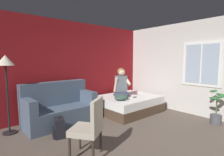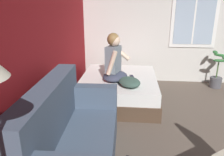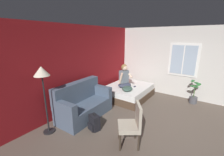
{
  "view_description": "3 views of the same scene",
  "coord_description": "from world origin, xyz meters",
  "px_view_note": "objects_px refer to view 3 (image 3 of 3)",
  "views": [
    {
      "loc": [
        -2.3,
        -1.66,
        1.6
      ],
      "look_at": [
        0.72,
        1.85,
        1.11
      ],
      "focal_mm": 28.0,
      "sensor_mm": 36.0,
      "label": 1
    },
    {
      "loc": [
        -2.55,
        1.78,
        1.83
      ],
      "look_at": [
        0.61,
        2.08,
        0.76
      ],
      "focal_mm": 35.0,
      "sensor_mm": 36.0,
      "label": 2
    },
    {
      "loc": [
        -3.37,
        -0.65,
        2.36
      ],
      "look_at": [
        0.42,
        2.04,
        1.04
      ],
      "focal_mm": 24.0,
      "sensor_mm": 36.0,
      "label": 3
    }
  ],
  "objects_px": {
    "couch": "(83,104)",
    "potted_plant": "(194,95)",
    "bed": "(128,92)",
    "person_seated": "(124,78)",
    "cell_phone": "(135,86)",
    "backpack": "(94,123)",
    "floor_lamp": "(42,78)",
    "throw_pillow": "(127,89)",
    "side_chair": "(132,123)"
  },
  "relations": [
    {
      "from": "couch",
      "to": "potted_plant",
      "type": "height_order",
      "value": "couch"
    },
    {
      "from": "bed",
      "to": "person_seated",
      "type": "height_order",
      "value": "person_seated"
    },
    {
      "from": "bed",
      "to": "couch",
      "type": "height_order",
      "value": "couch"
    },
    {
      "from": "cell_phone",
      "to": "backpack",
      "type": "bearing_deg",
      "value": -98.69
    },
    {
      "from": "couch",
      "to": "backpack",
      "type": "xyz_separation_m",
      "value": [
        -0.34,
        -0.74,
        -0.2
      ]
    },
    {
      "from": "floor_lamp",
      "to": "couch",
      "type": "bearing_deg",
      "value": -6.97
    },
    {
      "from": "throw_pillow",
      "to": "floor_lamp",
      "type": "relative_size",
      "value": 0.28
    },
    {
      "from": "couch",
      "to": "person_seated",
      "type": "distance_m",
      "value": 1.91
    },
    {
      "from": "person_seated",
      "to": "potted_plant",
      "type": "relative_size",
      "value": 1.03
    },
    {
      "from": "throw_pillow",
      "to": "cell_phone",
      "type": "bearing_deg",
      "value": -3.81
    },
    {
      "from": "floor_lamp",
      "to": "potted_plant",
      "type": "distance_m",
      "value": 4.98
    },
    {
      "from": "cell_phone",
      "to": "person_seated",
      "type": "bearing_deg",
      "value": -152.29
    },
    {
      "from": "backpack",
      "to": "throw_pillow",
      "type": "relative_size",
      "value": 0.95
    },
    {
      "from": "bed",
      "to": "couch",
      "type": "xyz_separation_m",
      "value": [
        -2.04,
        0.4,
        0.16
      ]
    },
    {
      "from": "backpack",
      "to": "cell_phone",
      "type": "relative_size",
      "value": 3.18
    },
    {
      "from": "throw_pillow",
      "to": "potted_plant",
      "type": "relative_size",
      "value": 0.56
    },
    {
      "from": "potted_plant",
      "to": "throw_pillow",
      "type": "bearing_deg",
      "value": 124.76
    },
    {
      "from": "cell_phone",
      "to": "side_chair",
      "type": "bearing_deg",
      "value": -75.0
    },
    {
      "from": "throw_pillow",
      "to": "potted_plant",
      "type": "distance_m",
      "value": 2.41
    },
    {
      "from": "side_chair",
      "to": "potted_plant",
      "type": "xyz_separation_m",
      "value": [
        3.2,
        -0.8,
        -0.23
      ]
    },
    {
      "from": "side_chair",
      "to": "floor_lamp",
      "type": "height_order",
      "value": "floor_lamp"
    },
    {
      "from": "bed",
      "to": "side_chair",
      "type": "relative_size",
      "value": 1.85
    },
    {
      "from": "couch",
      "to": "person_seated",
      "type": "relative_size",
      "value": 1.97
    },
    {
      "from": "throw_pillow",
      "to": "floor_lamp",
      "type": "distance_m",
      "value": 2.88
    },
    {
      "from": "floor_lamp",
      "to": "side_chair",
      "type": "bearing_deg",
      "value": -66.96
    },
    {
      "from": "bed",
      "to": "throw_pillow",
      "type": "relative_size",
      "value": 3.78
    },
    {
      "from": "bed",
      "to": "potted_plant",
      "type": "relative_size",
      "value": 2.13
    },
    {
      "from": "side_chair",
      "to": "backpack",
      "type": "height_order",
      "value": "side_chair"
    },
    {
      "from": "throw_pillow",
      "to": "floor_lamp",
      "type": "xyz_separation_m",
      "value": [
        -2.64,
        0.75,
        0.88
      ]
    },
    {
      "from": "couch",
      "to": "cell_phone",
      "type": "height_order",
      "value": "couch"
    },
    {
      "from": "couch",
      "to": "side_chair",
      "type": "xyz_separation_m",
      "value": [
        -0.27,
        -1.78,
        0.14
      ]
    },
    {
      "from": "cell_phone",
      "to": "floor_lamp",
      "type": "height_order",
      "value": "floor_lamp"
    },
    {
      "from": "backpack",
      "to": "cell_phone",
      "type": "height_order",
      "value": "cell_phone"
    },
    {
      "from": "side_chair",
      "to": "throw_pillow",
      "type": "bearing_deg",
      "value": 32.6
    },
    {
      "from": "couch",
      "to": "side_chair",
      "type": "bearing_deg",
      "value": -98.6
    },
    {
      "from": "side_chair",
      "to": "cell_phone",
      "type": "xyz_separation_m",
      "value": [
        2.36,
        1.13,
        -0.05
      ]
    },
    {
      "from": "side_chair",
      "to": "backpack",
      "type": "relative_size",
      "value": 2.14
    },
    {
      "from": "throw_pillow",
      "to": "backpack",
      "type": "bearing_deg",
      "value": -176.4
    },
    {
      "from": "cell_phone",
      "to": "potted_plant",
      "type": "relative_size",
      "value": 0.17
    },
    {
      "from": "couch",
      "to": "person_seated",
      "type": "bearing_deg",
      "value": -10.13
    },
    {
      "from": "bed",
      "to": "backpack",
      "type": "xyz_separation_m",
      "value": [
        -2.39,
        -0.34,
        -0.04
      ]
    },
    {
      "from": "potted_plant",
      "to": "floor_lamp",
      "type": "bearing_deg",
      "value": 145.85
    },
    {
      "from": "bed",
      "to": "backpack",
      "type": "bearing_deg",
      "value": -171.97
    },
    {
      "from": "bed",
      "to": "floor_lamp",
      "type": "distance_m",
      "value": 3.39
    },
    {
      "from": "floor_lamp",
      "to": "throw_pillow",
      "type": "bearing_deg",
      "value": -15.82
    },
    {
      "from": "side_chair",
      "to": "backpack",
      "type": "xyz_separation_m",
      "value": [
        -0.07,
        1.05,
        -0.34
      ]
    },
    {
      "from": "couch",
      "to": "throw_pillow",
      "type": "relative_size",
      "value": 3.6
    },
    {
      "from": "backpack",
      "to": "person_seated",
      "type": "bearing_deg",
      "value": 10.65
    },
    {
      "from": "person_seated",
      "to": "potted_plant",
      "type": "distance_m",
      "value": 2.57
    },
    {
      "from": "floor_lamp",
      "to": "potted_plant",
      "type": "relative_size",
      "value": 2.0
    }
  ]
}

